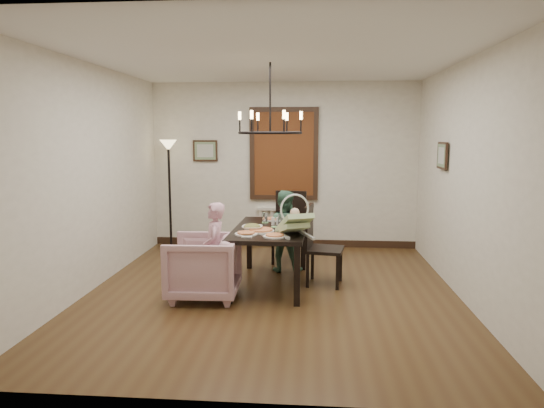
# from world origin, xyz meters

# --- Properties ---
(room_shell) EXTENTS (4.51, 5.00, 2.81)m
(room_shell) POSITION_xyz_m (0.00, 0.37, 1.40)
(room_shell) COLOR #4F361B
(room_shell) RESTS_ON ground
(dining_table) EXTENTS (0.95, 1.63, 0.75)m
(dining_table) POSITION_xyz_m (-0.05, 0.29, 0.67)
(dining_table) COLOR black
(dining_table) RESTS_ON room_shell
(chair_far) EXTENTS (0.54, 0.54, 1.08)m
(chair_far) POSITION_xyz_m (0.13, 1.43, 0.54)
(chair_far) COLOR black
(chair_far) RESTS_ON room_shell
(chair_right) EXTENTS (0.53, 0.53, 1.05)m
(chair_right) POSITION_xyz_m (0.65, 0.37, 0.52)
(chair_right) COLOR black
(chair_right) RESTS_ON room_shell
(armchair) EXTENTS (0.85, 0.83, 0.75)m
(armchair) POSITION_xyz_m (-0.80, -0.27, 0.38)
(armchair) COLOR #CB9BA1
(armchair) RESTS_ON room_shell
(elderly_woman) EXTENTS (0.27, 0.37, 0.94)m
(elderly_woman) POSITION_xyz_m (-0.68, -0.19, 0.47)
(elderly_woman) COLOR #D093A4
(elderly_woman) RESTS_ON room_shell
(seated_man) EXTENTS (0.50, 0.41, 0.96)m
(seated_man) POSITION_xyz_m (0.09, 0.95, 0.48)
(seated_man) COLOR #437156
(seated_man) RESTS_ON room_shell
(baby_bouncer) EXTENTS (0.55, 0.62, 0.34)m
(baby_bouncer) POSITION_xyz_m (0.28, -0.18, 0.92)
(baby_bouncer) COLOR #B5D190
(baby_bouncer) RESTS_ON dining_table
(salad_bowl) EXTENTS (0.31, 0.31, 0.08)m
(salad_bowl) POSITION_xyz_m (-0.25, 0.08, 0.79)
(salad_bowl) COLOR white
(salad_bowl) RESTS_ON dining_table
(pizza_platter) EXTENTS (0.33, 0.33, 0.04)m
(pizza_platter) POSITION_xyz_m (-0.14, 0.01, 0.77)
(pizza_platter) COLOR tan
(pizza_platter) RESTS_ON dining_table
(drinking_glass) EXTENTS (0.06, 0.06, 0.13)m
(drinking_glass) POSITION_xyz_m (0.12, 0.24, 0.81)
(drinking_glass) COLOR silver
(drinking_glass) RESTS_ON dining_table
(window_blinds) EXTENTS (1.00, 0.03, 1.40)m
(window_blinds) POSITION_xyz_m (0.00, 2.46, 1.60)
(window_blinds) COLOR brown
(window_blinds) RESTS_ON room_shell
(radiator) EXTENTS (0.92, 0.12, 0.62)m
(radiator) POSITION_xyz_m (0.00, 2.48, 0.35)
(radiator) COLOR silver
(radiator) RESTS_ON room_shell
(picture_back) EXTENTS (0.42, 0.03, 0.36)m
(picture_back) POSITION_xyz_m (-1.35, 2.47, 1.65)
(picture_back) COLOR black
(picture_back) RESTS_ON room_shell
(picture_right) EXTENTS (0.03, 0.42, 0.36)m
(picture_right) POSITION_xyz_m (2.21, 0.90, 1.65)
(picture_right) COLOR black
(picture_right) RESTS_ON room_shell
(floor_lamp) EXTENTS (0.30, 0.30, 1.80)m
(floor_lamp) POSITION_xyz_m (-1.90, 2.15, 0.90)
(floor_lamp) COLOR black
(floor_lamp) RESTS_ON room_shell
(chandelier) EXTENTS (0.80, 0.80, 0.04)m
(chandelier) POSITION_xyz_m (-0.05, 0.29, 1.95)
(chandelier) COLOR black
(chandelier) RESTS_ON room_shell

